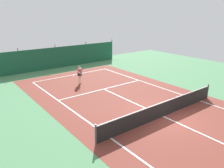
# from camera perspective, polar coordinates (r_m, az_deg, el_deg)

# --- Properties ---
(ground_plane) EXTENTS (36.00, 36.00, 0.00)m
(ground_plane) POSITION_cam_1_polar(r_m,az_deg,el_deg) (14.29, 13.01, -8.14)
(ground_plane) COLOR #4C8456
(court_surface) EXTENTS (11.02, 26.60, 0.01)m
(court_surface) POSITION_cam_1_polar(r_m,az_deg,el_deg) (14.29, 13.01, -8.12)
(court_surface) COLOR brown
(court_surface) RESTS_ON ground
(tennis_net) EXTENTS (10.12, 0.10, 1.10)m
(tennis_net) POSITION_cam_1_polar(r_m,az_deg,el_deg) (14.08, 13.16, -6.27)
(tennis_net) COLOR black
(tennis_net) RESTS_ON ground
(back_fence) EXTENTS (16.30, 0.98, 2.70)m
(back_fence) POSITION_cam_1_polar(r_m,az_deg,el_deg) (26.82, -14.58, 5.64)
(back_fence) COLOR #195138
(back_fence) RESTS_ON ground
(tennis_player) EXTENTS (0.57, 0.83, 1.64)m
(tennis_player) POSITION_cam_1_polar(r_m,az_deg,el_deg) (19.96, -8.35, 2.70)
(tennis_player) COLOR beige
(tennis_player) RESTS_ON ground
(tennis_ball_near_player) EXTENTS (0.07, 0.07, 0.07)m
(tennis_ball_near_player) POSITION_cam_1_polar(r_m,az_deg,el_deg) (16.70, -12.70, -4.04)
(tennis_ball_near_player) COLOR #CCDB33
(tennis_ball_near_player) RESTS_ON ground
(tennis_ball_midcourt) EXTENTS (0.07, 0.07, 0.07)m
(tennis_ball_midcourt) POSITION_cam_1_polar(r_m,az_deg,el_deg) (23.52, -2.71, 2.90)
(tennis_ball_midcourt) COLOR #CCDB33
(tennis_ball_midcourt) RESTS_ON ground
(tennis_ball_by_sideline) EXTENTS (0.07, 0.07, 0.07)m
(tennis_ball_by_sideline) POSITION_cam_1_polar(r_m,az_deg,el_deg) (21.54, -15.99, 0.76)
(tennis_ball_by_sideline) COLOR #CCDB33
(tennis_ball_by_sideline) RESTS_ON ground
(parked_car) EXTENTS (2.30, 4.34, 1.68)m
(parked_car) POSITION_cam_1_polar(r_m,az_deg,el_deg) (29.92, -14.19, 7.27)
(parked_car) COLOR maroon
(parked_car) RESTS_ON ground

